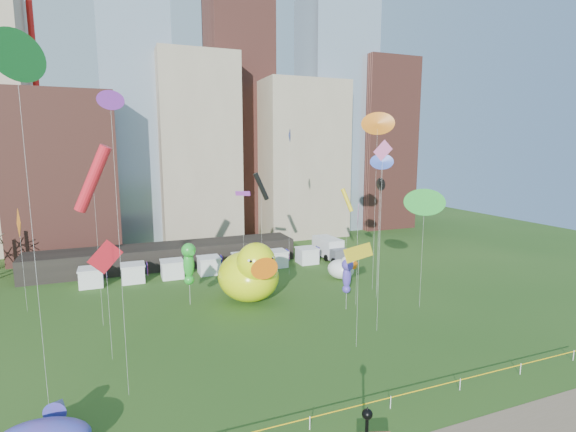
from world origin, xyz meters
name	(u,v)px	position (x,y,z in m)	size (l,w,h in m)	color
ground	(310,429)	(0.00, 0.00, 0.00)	(160.00, 160.00, 0.00)	#224816
skyline	(185,126)	(2.25, 61.06, 21.44)	(101.00, 23.00, 68.00)	brown
crane_right	(319,4)	(30.89, 64.00, 46.90)	(23.00, 1.00, 76.00)	red
pavilion	(167,256)	(-4.00, 42.00, 1.60)	(38.00, 6.00, 3.20)	black
vendor_tents	(209,266)	(1.02, 36.00, 1.11)	(33.24, 2.80, 2.40)	white
caution_tape	(310,420)	(0.00, 0.00, 0.68)	(50.00, 0.06, 0.90)	white
big_duck	(250,273)	(3.17, 23.35, 3.32)	(7.42, 9.64, 7.24)	#EAFF0D
small_duck	(342,268)	(17.06, 26.89, 1.53)	(4.40, 4.79, 3.34)	white
seahorse_green	(189,260)	(-3.42, 24.72, 5.13)	(1.77, 2.12, 7.08)	silver
seahorse_purple	(347,273)	(12.18, 17.03, 4.07)	(1.47, 1.74, 5.65)	silver
box_truck	(330,248)	(20.54, 37.35, 1.64)	(3.33, 7.61, 3.18)	white
kite_0	(105,258)	(-11.52, 14.39, 8.69)	(2.73, 0.74, 10.18)	silver
kite_1	(383,158)	(12.17, 11.09, 16.54)	(0.91, 1.73, 18.15)	silver
kite_2	(380,185)	(17.32, 19.09, 13.26)	(0.32, 1.45, 14.04)	silver
kite_3	(425,202)	(19.91, 14.52, 11.71)	(2.28, 2.29, 13.16)	silver
kite_4	(359,253)	(8.59, 8.86, 8.56)	(3.65, 2.04, 9.15)	silver
kite_5	(382,162)	(18.38, 20.48, 15.76)	(1.54, 1.34, 16.71)	silver
kite_6	(378,124)	(18.55, 21.83, 20.21)	(2.17, 2.03, 21.55)	silver
kite_7	(110,104)	(-10.42, 8.26, 20.24)	(1.19, 0.66, 21.08)	silver
kite_8	(93,179)	(-12.38, 22.09, 14.56)	(3.95, 2.22, 17.79)	silver
kite_9	(358,217)	(13.89, 17.93, 9.95)	(1.44, 2.23, 11.39)	silver
kite_10	(261,187)	(6.49, 29.06, 12.60)	(2.13, 0.77, 14.40)	silver
kite_11	(15,56)	(-15.29, 7.32, 22.63)	(1.90, 2.67, 24.12)	silver
kite_12	(347,200)	(17.07, 26.02, 10.73)	(1.49, 1.74, 12.27)	silver
kite_13	(289,136)	(11.21, 31.39, 18.92)	(0.96, 1.72, 19.88)	silver
kite_14	(19,224)	(-20.09, 29.36, 9.55)	(0.94, 3.07, 11.23)	silver
kite_15	(243,195)	(4.07, 28.96, 11.70)	(1.75, 1.19, 12.13)	silver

